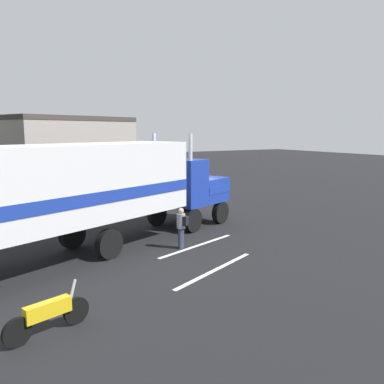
{
  "coord_description": "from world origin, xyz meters",
  "views": [
    {
      "loc": [
        -9.88,
        -17.13,
        4.64
      ],
      "look_at": [
        0.18,
        0.09,
        1.6
      ],
      "focal_mm": 37.91,
      "sensor_mm": 36.0,
      "label": 1
    }
  ],
  "objects_px": {
    "person_bystander": "(181,226)",
    "motorcycle": "(48,314)",
    "semi_truck": "(90,187)",
    "parked_bus": "(102,163)"
  },
  "relations": [
    {
      "from": "parked_bus",
      "to": "motorcycle",
      "type": "height_order",
      "value": "parked_bus"
    },
    {
      "from": "person_bystander",
      "to": "motorcycle",
      "type": "height_order",
      "value": "person_bystander"
    },
    {
      "from": "person_bystander",
      "to": "semi_truck",
      "type": "bearing_deg",
      "value": 158.81
    },
    {
      "from": "semi_truck",
      "to": "parked_bus",
      "type": "bearing_deg",
      "value": 70.85
    },
    {
      "from": "semi_truck",
      "to": "motorcycle",
      "type": "xyz_separation_m",
      "value": [
        -2.72,
        -5.72,
        -2.04
      ]
    },
    {
      "from": "parked_bus",
      "to": "motorcycle",
      "type": "distance_m",
      "value": 23.54
    },
    {
      "from": "semi_truck",
      "to": "parked_bus",
      "type": "relative_size",
      "value": 1.26
    },
    {
      "from": "semi_truck",
      "to": "parked_bus",
      "type": "xyz_separation_m",
      "value": [
        5.63,
        16.22,
        -0.46
      ]
    },
    {
      "from": "parked_bus",
      "to": "motorcycle",
      "type": "relative_size",
      "value": 5.46
    },
    {
      "from": "semi_truck",
      "to": "motorcycle",
      "type": "height_order",
      "value": "semi_truck"
    }
  ]
}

